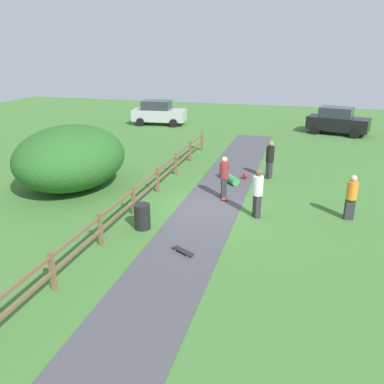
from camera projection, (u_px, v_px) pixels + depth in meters
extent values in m
plane|color=#427533|center=(209.00, 209.00, 15.52)|extent=(60.00, 60.00, 0.00)
cube|color=#47474C|center=(209.00, 208.00, 15.52)|extent=(2.40, 28.00, 0.02)
cube|color=brown|center=(52.00, 271.00, 10.19)|extent=(0.12, 0.12, 1.10)
cube|color=brown|center=(100.00, 229.00, 12.51)|extent=(0.12, 0.12, 1.10)
cube|color=brown|center=(133.00, 201.00, 14.84)|extent=(0.12, 0.12, 1.10)
cube|color=brown|center=(157.00, 180.00, 17.16)|extent=(0.12, 0.12, 1.10)
cube|color=brown|center=(176.00, 164.00, 19.48)|extent=(0.12, 0.12, 1.10)
cube|color=brown|center=(190.00, 151.00, 21.80)|extent=(0.12, 0.12, 1.10)
cube|color=brown|center=(202.00, 141.00, 24.12)|extent=(0.12, 0.12, 1.10)
cube|color=brown|center=(146.00, 191.00, 16.01)|extent=(0.08, 18.00, 0.09)
cube|color=brown|center=(146.00, 180.00, 15.86)|extent=(0.08, 18.00, 0.09)
ellipsoid|color=#286023|center=(71.00, 157.00, 17.43)|extent=(4.53, 5.44, 2.77)
cylinder|color=black|center=(142.00, 216.00, 13.70)|extent=(0.56, 0.56, 0.90)
cube|color=#B23326|center=(224.00, 197.00, 16.52)|extent=(0.44, 0.82, 0.02)
cylinder|color=silver|center=(221.00, 195.00, 16.80)|extent=(0.05, 0.07, 0.06)
cylinder|color=silver|center=(224.00, 195.00, 16.80)|extent=(0.05, 0.07, 0.06)
cylinder|color=silver|center=(223.00, 200.00, 16.27)|extent=(0.05, 0.07, 0.06)
cylinder|color=silver|center=(226.00, 200.00, 16.28)|extent=(0.05, 0.07, 0.06)
cube|color=#2D2D33|center=(224.00, 187.00, 16.38)|extent=(0.29, 0.37, 0.80)
cylinder|color=maroon|center=(224.00, 170.00, 16.13)|extent=(0.48, 0.48, 0.67)
sphere|color=tan|center=(225.00, 160.00, 15.97)|extent=(0.24, 0.24, 0.24)
cylinder|color=green|center=(229.00, 178.00, 18.55)|extent=(1.20, 1.43, 0.36)
sphere|color=red|center=(245.00, 176.00, 18.85)|extent=(0.26, 0.26, 0.26)
cube|color=black|center=(183.00, 251.00, 12.13)|extent=(0.79, 0.57, 0.02)
cylinder|color=silver|center=(175.00, 250.00, 12.29)|extent=(0.07, 0.06, 0.06)
cylinder|color=silver|center=(179.00, 248.00, 12.38)|extent=(0.07, 0.06, 0.06)
cylinder|color=silver|center=(188.00, 256.00, 11.91)|extent=(0.07, 0.06, 0.06)
cylinder|color=silver|center=(191.00, 254.00, 12.01)|extent=(0.07, 0.06, 0.06)
cube|color=#2D2D33|center=(349.00, 209.00, 14.46)|extent=(0.36, 0.27, 0.79)
cylinder|color=orange|center=(352.00, 190.00, 14.21)|extent=(0.45, 0.45, 0.66)
sphere|color=beige|center=(354.00, 178.00, 14.05)|extent=(0.24, 0.24, 0.24)
cube|color=#2D2D33|center=(257.00, 206.00, 14.63)|extent=(0.34, 0.38, 0.87)
cylinder|color=white|center=(258.00, 185.00, 14.36)|extent=(0.52, 0.52, 0.73)
sphere|color=brown|center=(259.00, 172.00, 14.19)|extent=(0.26, 0.26, 0.26)
cube|color=#2D2D33|center=(269.00, 170.00, 18.96)|extent=(0.32, 0.38, 0.85)
cylinder|color=black|center=(270.00, 154.00, 18.69)|extent=(0.51, 0.51, 0.71)
sphere|color=#9E704C|center=(271.00, 144.00, 18.52)|extent=(0.26, 0.26, 0.26)
cube|color=#B7B7BC|center=(159.00, 115.00, 31.91)|extent=(4.34, 2.10, 0.90)
cube|color=#2D333D|center=(157.00, 105.00, 31.67)|extent=(2.34, 1.77, 0.70)
cylinder|color=black|center=(178.00, 119.00, 32.65)|extent=(0.66, 0.30, 0.64)
cylinder|color=black|center=(173.00, 123.00, 31.03)|extent=(0.66, 0.30, 0.64)
cylinder|color=black|center=(146.00, 118.00, 33.10)|extent=(0.66, 0.30, 0.64)
cylinder|color=black|center=(140.00, 122.00, 31.48)|extent=(0.66, 0.30, 0.64)
cube|color=black|center=(338.00, 124.00, 28.43)|extent=(4.49, 2.69, 0.90)
cube|color=#2D333D|center=(336.00, 112.00, 28.25)|extent=(2.52, 2.06, 0.70)
cylinder|color=black|center=(359.00, 130.00, 28.66)|extent=(0.68, 0.39, 0.64)
cylinder|color=black|center=(355.00, 134.00, 27.23)|extent=(0.68, 0.39, 0.64)
cylinder|color=black|center=(321.00, 126.00, 29.94)|extent=(0.68, 0.39, 0.64)
cylinder|color=black|center=(315.00, 130.00, 28.51)|extent=(0.68, 0.39, 0.64)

